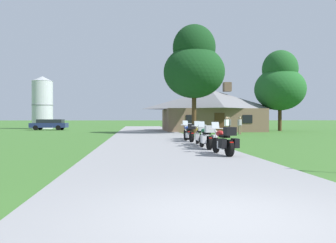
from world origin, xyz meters
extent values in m
plane|color=#386628|center=(0.00, 20.00, 0.00)|extent=(500.00, 500.00, 0.00)
cube|color=gray|center=(0.00, 18.00, 0.03)|extent=(6.40, 80.00, 0.06)
cylinder|color=black|center=(2.07, 9.00, 0.38)|extent=(0.19, 0.65, 0.64)
cylinder|color=black|center=(2.24, 7.57, 0.38)|extent=(0.23, 0.65, 0.64)
cube|color=silver|center=(2.16, 8.26, 0.44)|extent=(0.33, 0.59, 0.30)
ellipsoid|color=maroon|center=(2.13, 8.52, 0.89)|extent=(0.36, 0.55, 0.26)
cube|color=black|center=(2.18, 8.06, 0.80)|extent=(0.34, 0.55, 0.10)
cylinder|color=silver|center=(2.08, 8.96, 1.08)|extent=(0.66, 0.11, 0.03)
cylinder|color=silver|center=(2.07, 9.00, 0.74)|extent=(0.09, 0.24, 0.73)
cube|color=#B2BCC6|center=(2.06, 9.06, 1.22)|extent=(0.33, 0.15, 0.27)
sphere|color=silver|center=(2.08, 8.96, 0.94)|extent=(0.11, 0.11, 0.11)
cube|color=black|center=(2.25, 7.52, 1.02)|extent=(0.44, 0.41, 0.32)
cube|color=red|center=(2.27, 7.35, 0.60)|extent=(0.14, 0.05, 0.06)
cylinder|color=silver|center=(2.34, 7.90, 0.28)|extent=(0.14, 0.55, 0.07)
cube|color=black|center=(1.98, 7.59, 0.56)|extent=(0.25, 0.42, 0.36)
cube|color=black|center=(2.50, 7.65, 0.56)|extent=(0.25, 0.42, 0.36)
cylinder|color=black|center=(2.02, 11.80, 0.38)|extent=(0.14, 0.64, 0.64)
cylinder|color=black|center=(2.09, 10.36, 0.38)|extent=(0.18, 0.65, 0.64)
cube|color=silver|center=(2.06, 11.06, 0.44)|extent=(0.28, 0.57, 0.30)
ellipsoid|color=#195B33|center=(2.05, 11.32, 0.89)|extent=(0.32, 0.53, 0.26)
cube|color=black|center=(2.07, 10.86, 0.80)|extent=(0.30, 0.53, 0.10)
cylinder|color=silver|center=(2.03, 11.76, 1.08)|extent=(0.66, 0.06, 0.03)
cylinder|color=silver|center=(2.02, 11.80, 0.74)|extent=(0.07, 0.24, 0.73)
cube|color=#B2BCC6|center=(2.02, 11.86, 1.22)|extent=(0.32, 0.12, 0.27)
sphere|color=silver|center=(2.03, 11.76, 0.94)|extent=(0.11, 0.11, 0.11)
cube|color=#B7B7BC|center=(2.09, 10.31, 1.02)|extent=(0.42, 0.38, 0.32)
cube|color=red|center=(2.10, 10.14, 0.60)|extent=(0.14, 0.04, 0.06)
cylinder|color=silver|center=(2.21, 10.69, 0.28)|extent=(0.09, 0.55, 0.07)
cube|color=#B7B7BC|center=(1.83, 10.40, 0.56)|extent=(0.22, 0.41, 0.36)
cube|color=#B7B7BC|center=(2.35, 10.42, 0.56)|extent=(0.22, 0.41, 0.36)
cylinder|color=black|center=(2.20, 13.97, 0.38)|extent=(0.12, 0.64, 0.64)
cylinder|color=black|center=(2.19, 12.53, 0.38)|extent=(0.16, 0.64, 0.64)
cube|color=silver|center=(2.20, 13.23, 0.44)|extent=(0.27, 0.56, 0.30)
ellipsoid|color=gold|center=(2.20, 13.49, 0.89)|extent=(0.30, 0.52, 0.26)
cube|color=black|center=(2.19, 13.03, 0.80)|extent=(0.28, 0.52, 0.10)
cylinder|color=silver|center=(2.20, 13.93, 1.08)|extent=(0.66, 0.04, 0.03)
cylinder|color=silver|center=(2.20, 13.97, 0.74)|extent=(0.06, 0.24, 0.73)
cube|color=#B2BCC6|center=(2.20, 14.03, 1.22)|extent=(0.32, 0.11, 0.27)
sphere|color=silver|center=(2.20, 13.93, 0.94)|extent=(0.11, 0.11, 0.11)
cube|color=#B7B7BC|center=(2.19, 12.48, 1.02)|extent=(0.40, 0.36, 0.32)
cube|color=red|center=(2.19, 12.31, 0.60)|extent=(0.14, 0.03, 0.06)
cylinder|color=silver|center=(2.33, 12.85, 0.28)|extent=(0.07, 0.55, 0.07)
cube|color=#B7B7BC|center=(1.93, 12.59, 0.56)|extent=(0.20, 0.40, 0.36)
cube|color=#B7B7BC|center=(2.45, 12.58, 0.56)|extent=(0.20, 0.40, 0.36)
cylinder|color=black|center=(1.96, 16.80, 0.38)|extent=(0.17, 0.65, 0.64)
cylinder|color=black|center=(2.10, 15.37, 0.38)|extent=(0.22, 0.65, 0.64)
cube|color=silver|center=(2.03, 16.07, 0.44)|extent=(0.31, 0.58, 0.30)
ellipsoid|color=#1E3899|center=(2.01, 16.33, 0.89)|extent=(0.35, 0.55, 0.26)
cube|color=black|center=(2.05, 15.87, 0.80)|extent=(0.33, 0.55, 0.10)
cylinder|color=silver|center=(1.96, 16.77, 1.08)|extent=(0.66, 0.10, 0.03)
cylinder|color=silver|center=(1.96, 16.80, 0.74)|extent=(0.08, 0.24, 0.73)
cube|color=#B2BCC6|center=(1.95, 16.86, 1.22)|extent=(0.33, 0.14, 0.27)
sphere|color=silver|center=(1.96, 16.77, 0.94)|extent=(0.11, 0.11, 0.11)
cube|color=black|center=(2.11, 15.32, 1.02)|extent=(0.43, 0.40, 0.32)
cube|color=red|center=(2.12, 15.15, 0.60)|extent=(0.14, 0.04, 0.06)
cylinder|color=silver|center=(2.21, 15.70, 0.28)|extent=(0.12, 0.55, 0.07)
cylinder|color=black|center=(2.25, 19.09, 0.38)|extent=(0.12, 0.64, 0.64)
cylinder|color=black|center=(2.26, 17.65, 0.38)|extent=(0.16, 0.64, 0.64)
cube|color=silver|center=(2.26, 18.35, 0.44)|extent=(0.27, 0.56, 0.30)
ellipsoid|color=#1E3899|center=(2.25, 18.61, 0.89)|extent=(0.31, 0.52, 0.26)
cube|color=black|center=(2.26, 18.15, 0.80)|extent=(0.29, 0.52, 0.10)
cylinder|color=silver|center=(2.25, 19.05, 1.08)|extent=(0.66, 0.04, 0.03)
cylinder|color=silver|center=(2.25, 19.09, 0.74)|extent=(0.06, 0.24, 0.73)
cube|color=#B2BCC6|center=(2.25, 19.15, 1.22)|extent=(0.32, 0.11, 0.27)
sphere|color=silver|center=(2.25, 19.05, 0.94)|extent=(0.11, 0.11, 0.11)
cube|color=#B7B7BC|center=(2.26, 17.60, 1.02)|extent=(0.40, 0.36, 0.32)
cube|color=red|center=(2.27, 17.43, 0.60)|extent=(0.14, 0.03, 0.06)
cylinder|color=silver|center=(2.40, 17.97, 0.28)|extent=(0.08, 0.55, 0.07)
cube|color=brown|center=(7.74, 34.84, 1.32)|extent=(11.13, 8.31, 2.63)
pyramid|color=slate|center=(7.74, 34.84, 3.81)|extent=(11.80, 8.81, 2.35)
cube|color=brown|center=(9.75, 34.84, 5.34)|extent=(0.90, 0.90, 1.10)
cube|color=#472D19|center=(7.74, 30.66, 1.05)|extent=(1.10, 0.08, 2.10)
cube|color=black|center=(4.63, 30.66, 1.45)|extent=(1.10, 0.06, 0.90)
cube|color=black|center=(10.86, 30.66, 1.45)|extent=(1.10, 0.06, 0.90)
cylinder|color=black|center=(7.80, 27.12, 0.43)|extent=(0.14, 0.14, 0.86)
cylinder|color=black|center=(7.66, 27.22, 0.43)|extent=(0.14, 0.14, 0.86)
cube|color=gray|center=(7.73, 27.17, 1.14)|extent=(0.42, 0.39, 0.56)
cylinder|color=gray|center=(7.92, 27.04, 1.12)|extent=(0.09, 0.09, 0.58)
cylinder|color=gray|center=(7.54, 27.31, 1.12)|extent=(0.09, 0.09, 0.58)
sphere|color=tan|center=(7.73, 27.17, 1.56)|extent=(0.21, 0.21, 0.21)
cylinder|color=#B2AD99|center=(7.73, 27.17, 1.66)|extent=(0.22, 0.22, 0.05)
cylinder|color=#75664C|center=(6.89, 24.50, 0.43)|extent=(0.14, 0.14, 0.86)
cylinder|color=#75664C|center=(6.73, 24.41, 0.43)|extent=(0.14, 0.14, 0.86)
cube|color=silver|center=(6.81, 24.46, 1.14)|extent=(0.42, 0.37, 0.56)
cylinder|color=silver|center=(7.01, 24.57, 1.12)|extent=(0.09, 0.09, 0.58)
cylinder|color=silver|center=(6.61, 24.34, 1.12)|extent=(0.09, 0.09, 0.58)
sphere|color=tan|center=(6.81, 24.46, 1.56)|extent=(0.21, 0.21, 0.21)
cylinder|color=#75664C|center=(8.44, 25.99, 0.43)|extent=(0.14, 0.14, 0.86)
cylinder|color=#75664C|center=(8.59, 26.08, 0.43)|extent=(0.14, 0.14, 0.86)
cube|color=gray|center=(8.51, 26.03, 1.14)|extent=(0.42, 0.38, 0.56)
cylinder|color=gray|center=(8.32, 25.91, 1.12)|extent=(0.09, 0.09, 0.58)
cylinder|color=gray|center=(8.71, 26.15, 1.12)|extent=(0.09, 0.09, 0.58)
sphere|color=tan|center=(8.51, 26.03, 1.56)|extent=(0.21, 0.21, 0.21)
cylinder|color=#B2AD99|center=(8.51, 26.03, 1.66)|extent=(0.22, 0.22, 0.05)
cylinder|color=#422D19|center=(4.40, 27.59, 2.20)|extent=(0.44, 0.44, 4.40)
ellipsoid|color=#143D19|center=(4.40, 27.59, 6.05)|extent=(6.00, 6.00, 5.10)
ellipsoid|color=#123716|center=(4.40, 27.59, 8.45)|extent=(4.20, 4.20, 4.50)
cylinder|color=#422D19|center=(16.19, 34.40, 1.71)|extent=(0.44, 0.44, 3.41)
ellipsoid|color=#1E5623|center=(16.19, 34.40, 5.09)|extent=(6.10, 6.10, 5.18)
ellipsoid|color=#1B4E20|center=(16.19, 34.40, 7.53)|extent=(4.27, 4.27, 4.57)
cylinder|color=#B2B7BC|center=(-14.91, 45.62, 3.48)|extent=(2.94, 2.94, 6.96)
cone|color=#999EA3|center=(-14.91, 45.62, 7.33)|extent=(3.00, 3.00, 0.74)
cylinder|color=gray|center=(-14.91, 45.62, 3.48)|extent=(3.03, 3.03, 0.15)
cube|color=navy|center=(-12.59, 40.09, 0.62)|extent=(4.68, 2.06, 0.60)
cube|color=black|center=(-12.39, 40.08, 1.16)|extent=(3.29, 1.77, 0.48)
cylinder|color=black|center=(-14.05, 39.32, 0.32)|extent=(0.65, 0.25, 0.64)
cylinder|color=black|center=(-13.97, 41.01, 0.32)|extent=(0.65, 0.25, 0.64)
cylinder|color=black|center=(-11.21, 39.18, 0.32)|extent=(0.65, 0.25, 0.64)
cylinder|color=black|center=(-11.12, 40.87, 0.32)|extent=(0.65, 0.25, 0.64)
camera|label=1|loc=(-1.29, -4.81, 1.50)|focal=35.75mm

